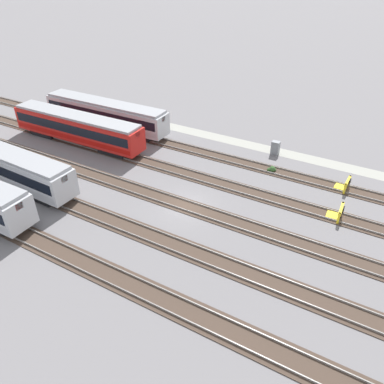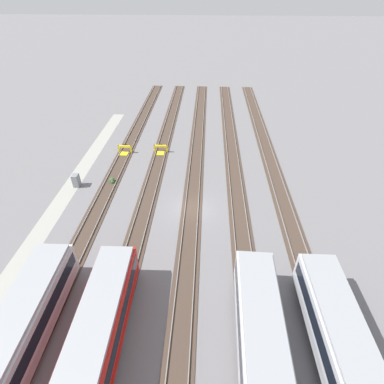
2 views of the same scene
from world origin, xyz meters
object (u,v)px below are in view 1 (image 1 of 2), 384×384
object	(u,v)px
bumper_stop_near_inner_track	(337,213)
weed_clump	(272,169)
subway_car_front_row_centre	(106,114)
subway_car_front_row_left_inner	(3,164)
subway_car_front_row_leftmost	(77,128)
electrical_cabinet	(275,148)
bumper_stop_nearest_track	(344,185)

from	to	relation	value
bumper_stop_near_inner_track	weed_clump	xyz separation A→B (m)	(7.82, -5.03, -0.27)
subway_car_front_row_centre	bumper_stop_near_inner_track	size ratio (longest dim) A/B	8.99
subway_car_front_row_left_inner	weed_clump	world-z (taller)	subway_car_front_row_left_inner
subway_car_front_row_leftmost	electrical_cabinet	distance (m)	23.75
bumper_stop_nearest_track	weed_clump	size ratio (longest dim) A/B	2.18
subway_car_front_row_leftmost	subway_car_front_row_left_inner	bearing A→B (deg)	90.00
electrical_cabinet	bumper_stop_nearest_track	bearing A→B (deg)	155.55
subway_car_front_row_centre	bumper_stop_nearest_track	world-z (taller)	subway_car_front_row_centre
subway_car_front_row_leftmost	bumper_stop_near_inner_track	distance (m)	30.86
bumper_stop_near_inner_track	electrical_cabinet	xyz separation A→B (m)	(8.90, -9.07, 0.29)
subway_car_front_row_leftmost	bumper_stop_nearest_track	distance (m)	30.90
bumper_stop_nearest_track	bumper_stop_near_inner_track	world-z (taller)	same
subway_car_front_row_centre	bumper_stop_near_inner_track	xyz separation A→B (m)	(-30.82, 5.18, -1.53)
subway_car_front_row_leftmost	electrical_cabinet	world-z (taller)	subway_car_front_row_leftmost
bumper_stop_nearest_track	bumper_stop_near_inner_track	distance (m)	5.22
subway_car_front_row_leftmost	subway_car_front_row_left_inner	xyz separation A→B (m)	(-0.00, 10.40, 0.00)
subway_car_front_row_left_inner	electrical_cabinet	world-z (taller)	subway_car_front_row_left_inner
subway_car_front_row_leftmost	bumper_stop_near_inner_track	bearing A→B (deg)	179.97
electrical_cabinet	subway_car_front_row_centre	bearing A→B (deg)	10.06
subway_car_front_row_left_inner	electrical_cabinet	distance (m)	29.33
subway_car_front_row_left_inner	subway_car_front_row_centre	xyz separation A→B (m)	(0.00, -15.56, 0.00)
subway_car_front_row_centre	bumper_stop_nearest_track	xyz separation A→B (m)	(-30.42, -0.02, -1.53)
subway_car_front_row_left_inner	weed_clump	distance (m)	27.74
subway_car_front_row_left_inner	electrical_cabinet	xyz separation A→B (m)	(-21.92, -19.45, -1.24)
subway_car_front_row_leftmost	bumper_stop_nearest_track	world-z (taller)	subway_car_front_row_leftmost
bumper_stop_near_inner_track	subway_car_front_row_leftmost	bearing A→B (deg)	-0.03
bumper_stop_nearest_track	electrical_cabinet	xyz separation A→B (m)	(8.50, -3.87, 0.29)
bumper_stop_near_inner_track	electrical_cabinet	bearing A→B (deg)	-45.54
subway_car_front_row_leftmost	bumper_stop_near_inner_track	xyz separation A→B (m)	(-30.82, 0.01, -1.53)
subway_car_front_row_centre	bumper_stop_nearest_track	distance (m)	30.46
subway_car_front_row_leftmost	subway_car_front_row_left_inner	distance (m)	10.40
bumper_stop_nearest_track	weed_clump	distance (m)	7.44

